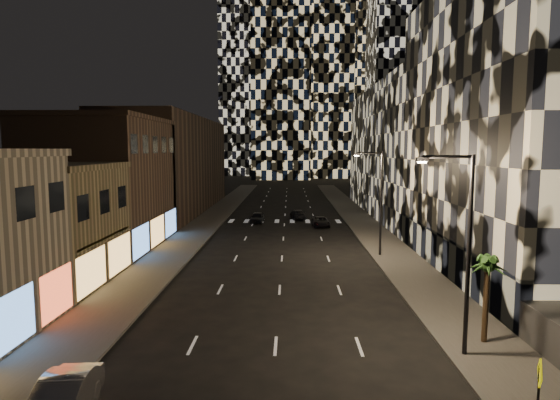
{
  "coord_description": "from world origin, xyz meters",
  "views": [
    {
      "loc": [
        0.66,
        -10.48,
        9.38
      ],
      "look_at": [
        0.01,
        20.48,
        6.0
      ],
      "focal_mm": 30.0,
      "sensor_mm": 36.0,
      "label": 1
    }
  ],
  "objects_px": {
    "streetlight_near": "(464,241)",
    "car_dark_rightlane": "(321,222)",
    "streetlight_far": "(378,196)",
    "ped_sign": "(539,387)",
    "car_dark_midlane": "(257,218)",
    "palm_tree": "(487,270)",
    "car_dark_oncoming": "(298,214)"
  },
  "relations": [
    {
      "from": "palm_tree",
      "to": "ped_sign",
      "type": "bearing_deg",
      "value": -102.17
    },
    {
      "from": "streetlight_near",
      "to": "streetlight_far",
      "type": "distance_m",
      "value": 20.0
    },
    {
      "from": "car_dark_midlane",
      "to": "streetlight_near",
      "type": "bearing_deg",
      "value": -70.28
    },
    {
      "from": "streetlight_far",
      "to": "car_dark_rightlane",
      "type": "distance_m",
      "value": 16.98
    },
    {
      "from": "streetlight_far",
      "to": "ped_sign",
      "type": "height_order",
      "value": "streetlight_far"
    },
    {
      "from": "car_dark_oncoming",
      "to": "car_dark_rightlane",
      "type": "distance_m",
      "value": 6.79
    },
    {
      "from": "streetlight_far",
      "to": "ped_sign",
      "type": "relative_size",
      "value": 3.1
    },
    {
      "from": "car_dark_midlane",
      "to": "car_dark_rightlane",
      "type": "xyz_separation_m",
      "value": [
        7.96,
        -2.73,
        -0.09
      ]
    },
    {
      "from": "car_dark_midlane",
      "to": "ped_sign",
      "type": "xyz_separation_m",
      "value": [
        11.8,
        -45.29,
        1.46
      ]
    },
    {
      "from": "streetlight_near",
      "to": "palm_tree",
      "type": "distance_m",
      "value": 2.78
    },
    {
      "from": "car_dark_midlane",
      "to": "palm_tree",
      "type": "height_order",
      "value": "palm_tree"
    },
    {
      "from": "streetlight_near",
      "to": "car_dark_rightlane",
      "type": "relative_size",
      "value": 2.13
    },
    {
      "from": "streetlight_near",
      "to": "car_dark_oncoming",
      "type": "height_order",
      "value": "streetlight_near"
    },
    {
      "from": "car_dark_midlane",
      "to": "palm_tree",
      "type": "relative_size",
      "value": 0.94
    },
    {
      "from": "car_dark_rightlane",
      "to": "palm_tree",
      "type": "bearing_deg",
      "value": -83.42
    },
    {
      "from": "car_dark_midlane",
      "to": "car_dark_oncoming",
      "type": "bearing_deg",
      "value": 36.26
    },
    {
      "from": "car_dark_rightlane",
      "to": "ped_sign",
      "type": "distance_m",
      "value": 42.76
    },
    {
      "from": "streetlight_near",
      "to": "streetlight_far",
      "type": "xyz_separation_m",
      "value": [
        0.0,
        20.0,
        0.0
      ]
    },
    {
      "from": "car_dark_midlane",
      "to": "ped_sign",
      "type": "relative_size",
      "value": 1.37
    },
    {
      "from": "car_dark_rightlane",
      "to": "ped_sign",
      "type": "height_order",
      "value": "ped_sign"
    },
    {
      "from": "car_dark_oncoming",
      "to": "ped_sign",
      "type": "xyz_separation_m",
      "value": [
        6.52,
        -48.8,
        1.51
      ]
    },
    {
      "from": "streetlight_near",
      "to": "ped_sign",
      "type": "distance_m",
      "value": 7.46
    },
    {
      "from": "car_dark_midlane",
      "to": "car_dark_rightlane",
      "type": "height_order",
      "value": "car_dark_midlane"
    },
    {
      "from": "streetlight_near",
      "to": "streetlight_far",
      "type": "bearing_deg",
      "value": 90.0
    },
    {
      "from": "ped_sign",
      "to": "palm_tree",
      "type": "xyz_separation_m",
      "value": [
        1.75,
        8.13,
        1.51
      ]
    },
    {
      "from": "palm_tree",
      "to": "car_dark_rightlane",
      "type": "bearing_deg",
      "value": 99.22
    },
    {
      "from": "car_dark_oncoming",
      "to": "car_dark_rightlane",
      "type": "xyz_separation_m",
      "value": [
        2.68,
        -6.24,
        -0.04
      ]
    },
    {
      "from": "streetlight_near",
      "to": "streetlight_far",
      "type": "height_order",
      "value": "same"
    },
    {
      "from": "car_dark_midlane",
      "to": "palm_tree",
      "type": "xyz_separation_m",
      "value": [
        13.55,
        -37.16,
        2.97
      ]
    },
    {
      "from": "car_dark_oncoming",
      "to": "palm_tree",
      "type": "relative_size",
      "value": 1.02
    },
    {
      "from": "car_dark_oncoming",
      "to": "ped_sign",
      "type": "distance_m",
      "value": 49.26
    },
    {
      "from": "streetlight_far",
      "to": "ped_sign",
      "type": "xyz_separation_m",
      "value": [
        -0.06,
        -26.73,
        -3.21
      ]
    }
  ]
}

